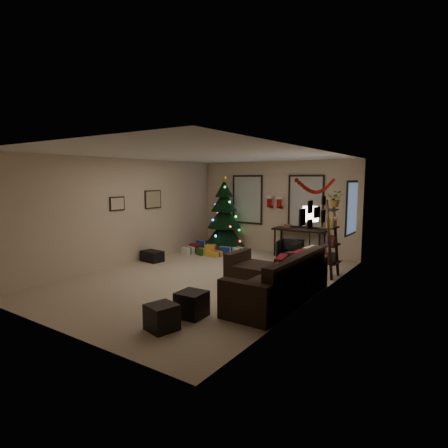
% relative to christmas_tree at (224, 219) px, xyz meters
% --- Properties ---
extents(floor, '(7.00, 7.00, 0.00)m').
position_rel_christmas_tree_xyz_m(floor, '(1.46, -2.93, -0.97)').
color(floor, '#C2AC93').
rests_on(floor, ground).
extents(ceiling, '(7.00, 7.00, 0.00)m').
position_rel_christmas_tree_xyz_m(ceiling, '(1.46, -2.93, 1.73)').
color(ceiling, white).
rests_on(ceiling, floor).
extents(wall_back, '(5.00, 0.00, 5.00)m').
position_rel_christmas_tree_xyz_m(wall_back, '(1.46, 0.57, 0.38)').
color(wall_back, beige).
rests_on(wall_back, floor).
extents(wall_front, '(5.00, 0.00, 5.00)m').
position_rel_christmas_tree_xyz_m(wall_front, '(1.46, -6.43, 0.38)').
color(wall_front, beige).
rests_on(wall_front, floor).
extents(wall_left, '(0.00, 7.00, 7.00)m').
position_rel_christmas_tree_xyz_m(wall_left, '(-1.04, -2.93, 0.38)').
color(wall_left, beige).
rests_on(wall_left, floor).
extents(wall_right, '(0.00, 7.00, 7.00)m').
position_rel_christmas_tree_xyz_m(wall_right, '(3.96, -2.93, 0.38)').
color(wall_right, beige).
rests_on(wall_right, floor).
extents(window_back_left, '(1.05, 0.06, 1.50)m').
position_rel_christmas_tree_xyz_m(window_back_left, '(0.51, 0.54, 0.58)').
color(window_back_left, '#728CB2').
rests_on(window_back_left, wall_back).
extents(window_back_right, '(1.05, 0.06, 1.50)m').
position_rel_christmas_tree_xyz_m(window_back_right, '(2.41, 0.54, 0.58)').
color(window_back_right, '#728CB2').
rests_on(window_back_right, wall_back).
extents(window_right_wall, '(0.06, 0.90, 1.30)m').
position_rel_christmas_tree_xyz_m(window_right_wall, '(3.93, -0.38, 0.53)').
color(window_right_wall, '#728CB2').
rests_on(window_right_wall, wall_right).
extents(christmas_tree, '(1.26, 1.26, 2.34)m').
position_rel_christmas_tree_xyz_m(christmas_tree, '(0.00, 0.00, 0.00)').
color(christmas_tree, black).
rests_on(christmas_tree, floor).
extents(presents, '(1.50, 1.14, 0.30)m').
position_rel_christmas_tree_xyz_m(presents, '(-0.02, -0.72, -0.85)').
color(presents, navy).
rests_on(presents, floor).
extents(sofa, '(1.86, 2.71, 0.86)m').
position_rel_christmas_tree_xyz_m(sofa, '(3.30, -3.22, -0.69)').
color(sofa, black).
rests_on(sofa, floor).
extents(pillow_red_a, '(0.24, 0.52, 0.50)m').
position_rel_christmas_tree_xyz_m(pillow_red_a, '(3.67, -3.74, -0.33)').
color(pillow_red_a, maroon).
rests_on(pillow_red_a, sofa).
extents(pillow_red_b, '(0.12, 0.45, 0.44)m').
position_rel_christmas_tree_xyz_m(pillow_red_b, '(3.67, -3.01, -0.33)').
color(pillow_red_b, maroon).
rests_on(pillow_red_b, sofa).
extents(pillow_cream, '(0.16, 0.45, 0.44)m').
position_rel_christmas_tree_xyz_m(pillow_cream, '(3.67, -2.40, -0.34)').
color(pillow_cream, '#BEB19A').
rests_on(pillow_cream, sofa).
extents(ottoman_near, '(0.45, 0.45, 0.40)m').
position_rel_christmas_tree_xyz_m(ottoman_near, '(2.67, -4.90, -0.77)').
color(ottoman_near, black).
rests_on(ottoman_near, floor).
extents(ottoman_far, '(0.48, 0.48, 0.38)m').
position_rel_christmas_tree_xyz_m(ottoman_far, '(2.64, -5.55, -0.78)').
color(ottoman_far, black).
rests_on(ottoman_far, floor).
extents(desk, '(1.49, 0.53, 0.80)m').
position_rel_christmas_tree_xyz_m(desk, '(2.34, 0.29, -0.26)').
color(desk, black).
rests_on(desk, floor).
extents(desk_chair, '(0.67, 0.64, 0.59)m').
position_rel_christmas_tree_xyz_m(desk_chair, '(2.36, -0.36, -0.67)').
color(desk_chair, black).
rests_on(desk_chair, floor).
extents(bookshelf, '(0.30, 0.52, 1.75)m').
position_rel_christmas_tree_xyz_m(bookshelf, '(3.76, -1.33, -0.12)').
color(bookshelf, black).
rests_on(bookshelf, floor).
extents(potted_plant, '(0.45, 0.40, 0.47)m').
position_rel_christmas_tree_xyz_m(potted_plant, '(3.76, -1.14, 0.83)').
color(potted_plant, '#4C4C4C').
rests_on(potted_plant, bookshelf).
extents(floor_lamp, '(0.34, 0.34, 1.60)m').
position_rel_christmas_tree_xyz_m(floor_lamp, '(3.41, -1.73, 0.36)').
color(floor_lamp, black).
rests_on(floor_lamp, floor).
extents(art_map, '(0.04, 0.60, 0.50)m').
position_rel_christmas_tree_xyz_m(art_map, '(-1.02, -2.01, 0.66)').
color(art_map, black).
rests_on(art_map, wall_left).
extents(art_abstract, '(0.04, 0.45, 0.35)m').
position_rel_christmas_tree_xyz_m(art_abstract, '(-1.02, -3.25, 0.61)').
color(art_abstract, black).
rests_on(art_abstract, wall_left).
extents(gallery, '(0.03, 1.25, 0.54)m').
position_rel_christmas_tree_xyz_m(gallery, '(3.94, -3.00, 0.60)').
color(gallery, black).
rests_on(gallery, wall_right).
extents(garland, '(0.08, 1.90, 0.30)m').
position_rel_christmas_tree_xyz_m(garland, '(3.91, -2.78, 1.10)').
color(garland, '#A5140C').
rests_on(garland, wall_right).
extents(stocking_left, '(0.20, 0.05, 0.36)m').
position_rel_christmas_tree_xyz_m(stocking_left, '(1.32, 0.45, 0.55)').
color(stocking_left, '#990F0C').
rests_on(stocking_left, wall_back).
extents(stocking_right, '(0.20, 0.05, 0.36)m').
position_rel_christmas_tree_xyz_m(stocking_right, '(1.65, 0.43, 0.54)').
color(stocking_right, '#990F0C').
rests_on(stocking_right, wall_back).
extents(storage_bin, '(0.60, 0.43, 0.28)m').
position_rel_christmas_tree_xyz_m(storage_bin, '(-0.69, -2.42, -0.83)').
color(storage_bin, black).
rests_on(storage_bin, floor).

